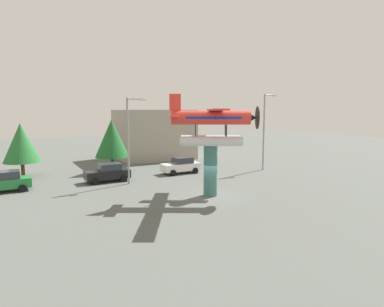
{
  "coord_description": "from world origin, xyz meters",
  "views": [
    {
      "loc": [
        -14.08,
        -21.85,
        6.79
      ],
      "look_at": [
        0.0,
        3.0,
        3.1
      ],
      "focal_mm": 30.75,
      "sensor_mm": 36.0,
      "label": 1
    }
  ],
  "objects_px": {
    "car_mid_black": "(108,173)",
    "tree_east": "(112,138)",
    "streetlight_secondary": "(265,127)",
    "car_near_green": "(4,182)",
    "tree_west": "(21,143)",
    "streetlight_primary": "(130,134)",
    "car_far_white": "(181,165)",
    "floatplane_monument": "(212,124)",
    "display_pedestal": "(210,170)",
    "storefront_building": "(154,134)"
  },
  "relations": [
    {
      "from": "streetlight_primary",
      "to": "tree_west",
      "type": "relative_size",
      "value": 1.43
    },
    {
      "from": "streetlight_primary",
      "to": "tree_west",
      "type": "height_order",
      "value": "streetlight_primary"
    },
    {
      "from": "tree_west",
      "to": "car_far_white",
      "type": "bearing_deg",
      "value": -21.52
    },
    {
      "from": "floatplane_monument",
      "to": "tree_east",
      "type": "xyz_separation_m",
      "value": [
        -3.97,
        14.42,
        -2.04
      ]
    },
    {
      "from": "car_mid_black",
      "to": "car_far_white",
      "type": "relative_size",
      "value": 1.0
    },
    {
      "from": "streetlight_primary",
      "to": "car_far_white",
      "type": "bearing_deg",
      "value": 19.02
    },
    {
      "from": "car_near_green",
      "to": "tree_west",
      "type": "relative_size",
      "value": 0.75
    },
    {
      "from": "storefront_building",
      "to": "car_far_white",
      "type": "bearing_deg",
      "value": -99.51
    },
    {
      "from": "floatplane_monument",
      "to": "car_far_white",
      "type": "relative_size",
      "value": 2.28
    },
    {
      "from": "display_pedestal",
      "to": "floatplane_monument",
      "type": "bearing_deg",
      "value": -29.96
    },
    {
      "from": "car_far_white",
      "to": "storefront_building",
      "type": "bearing_deg",
      "value": -99.51
    },
    {
      "from": "storefront_building",
      "to": "tree_east",
      "type": "distance_m",
      "value": 11.3
    },
    {
      "from": "storefront_building",
      "to": "tree_west",
      "type": "relative_size",
      "value": 1.81
    },
    {
      "from": "storefront_building",
      "to": "tree_east",
      "type": "relative_size",
      "value": 1.72
    },
    {
      "from": "car_mid_black",
      "to": "tree_east",
      "type": "distance_m",
      "value": 6.05
    },
    {
      "from": "display_pedestal",
      "to": "storefront_building",
      "type": "bearing_deg",
      "value": 78.53
    },
    {
      "from": "streetlight_primary",
      "to": "streetlight_secondary",
      "type": "bearing_deg",
      "value": -1.62
    },
    {
      "from": "car_mid_black",
      "to": "streetlight_secondary",
      "type": "distance_m",
      "value": 18.31
    },
    {
      "from": "tree_east",
      "to": "tree_west",
      "type": "bearing_deg",
      "value": 171.63
    },
    {
      "from": "display_pedestal",
      "to": "car_far_white",
      "type": "distance_m",
      "value": 10.04
    },
    {
      "from": "tree_west",
      "to": "tree_east",
      "type": "height_order",
      "value": "tree_east"
    },
    {
      "from": "floatplane_monument",
      "to": "streetlight_primary",
      "type": "xyz_separation_m",
      "value": [
        -4.22,
        7.5,
        -1.16
      ]
    },
    {
      "from": "car_near_green",
      "to": "streetlight_secondary",
      "type": "relative_size",
      "value": 0.48
    },
    {
      "from": "floatplane_monument",
      "to": "streetlight_primary",
      "type": "bearing_deg",
      "value": 149.34
    },
    {
      "from": "streetlight_secondary",
      "to": "tree_east",
      "type": "height_order",
      "value": "streetlight_secondary"
    },
    {
      "from": "car_mid_black",
      "to": "tree_east",
      "type": "relative_size",
      "value": 0.72
    },
    {
      "from": "car_near_green",
      "to": "storefront_building",
      "type": "xyz_separation_m",
      "value": [
        18.94,
        12.36,
        2.6
      ]
    },
    {
      "from": "car_near_green",
      "to": "display_pedestal",
      "type": "bearing_deg",
      "value": 146.33
    },
    {
      "from": "floatplane_monument",
      "to": "car_far_white",
      "type": "height_order",
      "value": "floatplane_monument"
    },
    {
      "from": "floatplane_monument",
      "to": "streetlight_primary",
      "type": "relative_size",
      "value": 1.19
    },
    {
      "from": "streetlight_secondary",
      "to": "car_mid_black",
      "type": "bearing_deg",
      "value": 172.27
    },
    {
      "from": "streetlight_primary",
      "to": "tree_west",
      "type": "distance_m",
      "value": 12.04
    },
    {
      "from": "car_far_white",
      "to": "storefront_building",
      "type": "relative_size",
      "value": 0.42
    },
    {
      "from": "display_pedestal",
      "to": "tree_east",
      "type": "height_order",
      "value": "tree_east"
    },
    {
      "from": "car_far_white",
      "to": "tree_east",
      "type": "xyz_separation_m",
      "value": [
        -6.26,
        4.68,
        2.88
      ]
    },
    {
      "from": "car_mid_black",
      "to": "streetlight_secondary",
      "type": "bearing_deg",
      "value": 172.27
    },
    {
      "from": "streetlight_secondary",
      "to": "tree_west",
      "type": "distance_m",
      "value": 26.28
    },
    {
      "from": "car_near_green",
      "to": "streetlight_secondary",
      "type": "distance_m",
      "value": 26.87
    },
    {
      "from": "display_pedestal",
      "to": "tree_west",
      "type": "bearing_deg",
      "value": 129.28
    },
    {
      "from": "display_pedestal",
      "to": "car_far_white",
      "type": "relative_size",
      "value": 0.98
    },
    {
      "from": "streetlight_secondary",
      "to": "storefront_building",
      "type": "distance_m",
      "value": 16.85
    },
    {
      "from": "car_near_green",
      "to": "streetlight_primary",
      "type": "relative_size",
      "value": 0.52
    },
    {
      "from": "floatplane_monument",
      "to": "storefront_building",
      "type": "bearing_deg",
      "value": 108.8
    },
    {
      "from": "floatplane_monument",
      "to": "streetlight_secondary",
      "type": "bearing_deg",
      "value": 60.73
    },
    {
      "from": "floatplane_monument",
      "to": "car_far_white",
      "type": "bearing_deg",
      "value": 106.74
    },
    {
      "from": "display_pedestal",
      "to": "storefront_building",
      "type": "relative_size",
      "value": 0.41
    },
    {
      "from": "display_pedestal",
      "to": "car_mid_black",
      "type": "height_order",
      "value": "display_pedestal"
    },
    {
      "from": "display_pedestal",
      "to": "car_near_green",
      "type": "relative_size",
      "value": 0.98
    },
    {
      "from": "car_near_green",
      "to": "car_mid_black",
      "type": "relative_size",
      "value": 1.0
    },
    {
      "from": "streetlight_secondary",
      "to": "tree_west",
      "type": "bearing_deg",
      "value": 160.64
    }
  ]
}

